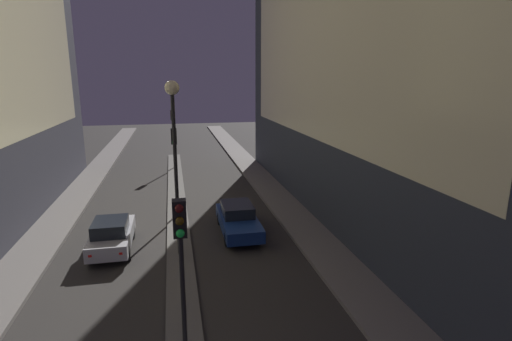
# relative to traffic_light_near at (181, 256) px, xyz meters

# --- Properties ---
(median_strip) EXTENTS (1.16, 35.21, 0.13)m
(median_strip) POSITION_rel_traffic_light_near_xyz_m (0.00, 14.95, -3.76)
(median_strip) COLOR #56544F
(median_strip) RESTS_ON ground
(traffic_light_near) EXTENTS (0.32, 0.42, 5.07)m
(traffic_light_near) POSITION_rel_traffic_light_near_xyz_m (0.00, 0.00, 0.00)
(traffic_light_near) COLOR black
(traffic_light_near) RESTS_ON median_strip
(traffic_light_mid) EXTENTS (0.32, 0.42, 5.07)m
(traffic_light_mid) POSITION_rel_traffic_light_near_xyz_m (0.00, 13.55, 0.00)
(traffic_light_mid) COLOR black
(traffic_light_mid) RESTS_ON median_strip
(traffic_light_far) EXTENTS (0.32, 0.42, 5.07)m
(traffic_light_far) POSITION_rel_traffic_light_near_xyz_m (0.00, 26.44, 0.00)
(traffic_light_far) COLOR black
(traffic_light_far) RESTS_ON median_strip
(street_lamp) EXTENTS (0.61, 0.61, 7.69)m
(street_lamp) POSITION_rel_traffic_light_near_xyz_m (0.00, 8.26, 1.99)
(street_lamp) COLOR black
(street_lamp) RESTS_ON median_strip
(car_left_lane) EXTENTS (1.75, 4.16, 1.56)m
(car_left_lane) POSITION_rel_traffic_light_near_xyz_m (-3.06, 9.55, -3.05)
(car_left_lane) COLOR #B2B2B7
(car_left_lane) RESTS_ON ground
(car_right_lane) EXTENTS (1.82, 4.74, 1.50)m
(car_right_lane) POSITION_rel_traffic_light_near_xyz_m (3.06, 10.48, -3.07)
(car_right_lane) COLOR navy
(car_right_lane) RESTS_ON ground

